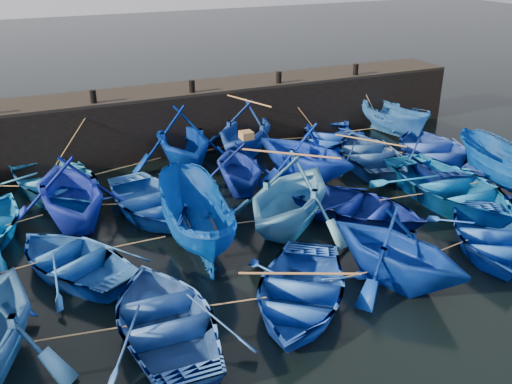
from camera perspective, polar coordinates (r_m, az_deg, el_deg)
name	(u,v)px	position (r m, az deg, el deg)	size (l,w,h in m)	color
ground	(301,254)	(16.81, 4.53, -6.25)	(120.00, 120.00, 0.00)	black
quay_wall	(187,118)	(25.27, -6.90, 7.31)	(26.00, 2.50, 2.50)	black
quay_top	(186,89)	(24.93, -7.05, 10.20)	(26.00, 2.50, 0.12)	black
bollard_1	(93,97)	(23.14, -15.97, 9.17)	(0.24, 0.24, 0.50)	black
bollard_2	(192,86)	(24.02, -6.42, 10.46)	(0.24, 0.24, 0.50)	black
bollard_3	(279,77)	(25.50, 2.30, 11.39)	(0.24, 0.24, 0.50)	black
bollard_4	(356,69)	(27.49, 9.95, 11.99)	(0.24, 0.24, 0.50)	black
boat_1	(56,182)	(21.41, -19.35, 0.98)	(3.87, 5.41, 1.12)	blue
boat_2	(182,138)	(22.77, -7.45, 5.40)	(4.10, 4.75, 2.50)	#00258E
boat_3	(245,129)	(23.87, -1.08, 6.35)	(3.92, 4.55, 2.39)	navy
boat_4	(327,136)	(25.40, 7.07, 5.53)	(3.20, 4.47, 0.93)	#092FA1
boat_5	(394,120)	(27.13, 13.61, 7.04)	(1.60, 4.24, 1.64)	#1750A1
boat_7	(70,190)	(18.80, -18.14, 0.22)	(4.08, 4.73, 2.49)	#0F239E
boat_8	(149,201)	(19.24, -10.63, -0.88)	(3.34, 4.67, 0.97)	blue
boat_9	(239,166)	(20.51, -1.72, 2.65)	(3.19, 3.71, 1.95)	navy
boat_10	(305,151)	(21.45, 4.88, 4.08)	(3.80, 4.41, 2.32)	#0A2ECB
boat_11	(369,153)	(23.55, 11.22, 3.85)	(3.48, 4.87, 1.01)	navy
boat_12	(435,153)	(24.00, 17.46, 3.79)	(4.08, 5.71, 1.18)	#183BA3
boat_14	(73,259)	(16.46, -17.84, -6.39)	(3.07, 4.29, 0.89)	#154BAB
boat_15	(194,218)	(16.80, -6.20, -2.64)	(1.86, 4.93, 1.91)	navy
boat_16	(290,194)	(17.54, 3.39, -0.16)	(4.18, 4.85, 2.55)	#367CD3
boat_17	(357,207)	(18.78, 10.06, -1.49)	(3.29, 4.60, 0.96)	navy
boat_18	(450,187)	(20.80, 18.87, 0.49)	(4.13, 5.78, 1.20)	#0754AA
boat_19	(506,168)	(22.37, 23.70, 2.19)	(1.74, 4.63, 1.79)	#013A90
boat_21	(166,318)	(13.54, -9.01, -12.39)	(3.35, 4.69, 0.97)	navy
boat_22	(299,291)	(14.34, 4.34, -9.85)	(3.31, 4.63, 0.96)	#123FAD
boat_23	(397,248)	(15.40, 13.96, -5.41)	(3.51, 4.08, 2.15)	#042B93
boat_24	(491,236)	(18.11, 22.41, -4.12)	(3.24, 4.52, 0.94)	#0C399E
wooden_crate	(246,135)	(20.24, -0.97, 5.71)	(0.43, 0.44, 0.27)	olive
mooring_ropes	(229,168)	(20.57, -2.69, 2.42)	(18.38, 11.87, 2.10)	tan
loose_oars	(302,155)	(19.33, 4.63, 3.69)	(9.50, 12.61, 1.65)	#99724C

